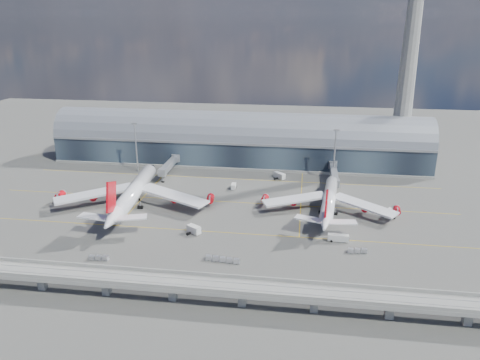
# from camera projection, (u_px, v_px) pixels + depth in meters

# --- Properties ---
(ground) EXTENTS (500.00, 500.00, 0.00)m
(ground) POSITION_uv_depth(u_px,v_px,m) (211.00, 220.00, 185.66)
(ground) COLOR #474744
(ground) RESTS_ON ground
(taxi_lines) EXTENTS (200.00, 80.12, 0.01)m
(taxi_lines) POSITION_uv_depth(u_px,v_px,m) (221.00, 200.00, 206.26)
(taxi_lines) COLOR gold
(taxi_lines) RESTS_ON ground
(terminal) EXTENTS (200.00, 30.00, 28.00)m
(terminal) POSITION_uv_depth(u_px,v_px,m) (239.00, 142.00, 254.54)
(terminal) COLOR #1C232E
(terminal) RESTS_ON ground
(control_tower) EXTENTS (19.00, 19.00, 103.00)m
(control_tower) POSITION_uv_depth(u_px,v_px,m) (408.00, 68.00, 234.38)
(control_tower) COLOR gray
(control_tower) RESTS_ON ground
(guideway) EXTENTS (220.00, 8.50, 7.20)m
(guideway) POSITION_uv_depth(u_px,v_px,m) (172.00, 283.00, 132.60)
(guideway) COLOR gray
(guideway) RESTS_ON ground
(floodlight_mast_left) EXTENTS (3.00, 0.70, 25.70)m
(floodlight_mast_left) POSITION_uv_depth(u_px,v_px,m) (136.00, 146.00, 238.96)
(floodlight_mast_left) COLOR gray
(floodlight_mast_left) RESTS_ON ground
(floodlight_mast_right) EXTENTS (3.00, 0.70, 25.70)m
(floodlight_mast_right) POSITION_uv_depth(u_px,v_px,m) (335.00, 154.00, 225.71)
(floodlight_mast_right) COLOR gray
(floodlight_mast_right) RESTS_ON ground
(airliner_left) EXTENTS (68.39, 71.89, 21.89)m
(airliner_left) POSITION_uv_depth(u_px,v_px,m) (133.00, 193.00, 196.59)
(airliner_left) COLOR white
(airliner_left) RESTS_ON ground
(airliner_right) EXTENTS (56.95, 59.55, 18.88)m
(airliner_right) POSITION_uv_depth(u_px,v_px,m) (329.00, 201.00, 191.64)
(airliner_right) COLOR white
(airliner_right) RESTS_ON ground
(jet_bridge_left) EXTENTS (4.40, 28.00, 7.25)m
(jet_bridge_left) POSITION_uv_depth(u_px,v_px,m) (170.00, 164.00, 237.67)
(jet_bridge_left) COLOR gray
(jet_bridge_left) RESTS_ON ground
(jet_bridge_right) EXTENTS (4.40, 32.00, 7.25)m
(jet_bridge_right) POSITION_uv_depth(u_px,v_px,m) (334.00, 173.00, 224.99)
(jet_bridge_right) COLOR gray
(jet_bridge_right) RESTS_ON ground
(service_truck_0) EXTENTS (3.28, 8.06, 3.26)m
(service_truck_0) POSITION_uv_depth(u_px,v_px,m) (134.00, 199.00, 202.55)
(service_truck_0) COLOR silver
(service_truck_0) RESTS_ON ground
(service_truck_1) EXTENTS (5.86, 5.02, 3.12)m
(service_truck_1) POSITION_uv_depth(u_px,v_px,m) (194.00, 230.00, 174.03)
(service_truck_1) COLOR silver
(service_truck_1) RESTS_ON ground
(service_truck_2) EXTENTS (7.48, 2.53, 2.68)m
(service_truck_2) POSITION_uv_depth(u_px,v_px,m) (338.00, 238.00, 168.08)
(service_truck_2) COLOR silver
(service_truck_2) RESTS_ON ground
(service_truck_3) EXTENTS (4.73, 6.47, 2.93)m
(service_truck_3) POSITION_uv_depth(u_px,v_px,m) (389.00, 213.00, 188.42)
(service_truck_3) COLOR silver
(service_truck_3) RESTS_ON ground
(service_truck_4) EXTENTS (2.27, 4.39, 2.51)m
(service_truck_4) POSITION_uv_depth(u_px,v_px,m) (234.00, 186.00, 218.43)
(service_truck_4) COLOR silver
(service_truck_4) RESTS_ON ground
(service_truck_5) EXTENTS (6.25, 6.24, 3.08)m
(service_truck_5) POSITION_uv_depth(u_px,v_px,m) (280.00, 176.00, 231.78)
(service_truck_5) COLOR silver
(service_truck_5) RESTS_ON ground
(cargo_train_0) EXTENTS (6.85, 1.99, 1.51)m
(cargo_train_0) POSITION_uv_depth(u_px,v_px,m) (99.00, 258.00, 155.61)
(cargo_train_0) COLOR gray
(cargo_train_0) RESTS_ON ground
(cargo_train_1) EXTENTS (11.85, 2.73, 1.56)m
(cargo_train_1) POSITION_uv_depth(u_px,v_px,m) (223.00, 260.00, 154.48)
(cargo_train_1) COLOR gray
(cargo_train_1) RESTS_ON ground
(cargo_train_2) EXTENTS (6.86, 2.07, 1.51)m
(cargo_train_2) POSITION_uv_depth(u_px,v_px,m) (358.00, 251.00, 160.21)
(cargo_train_2) COLOR gray
(cargo_train_2) RESTS_ON ground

